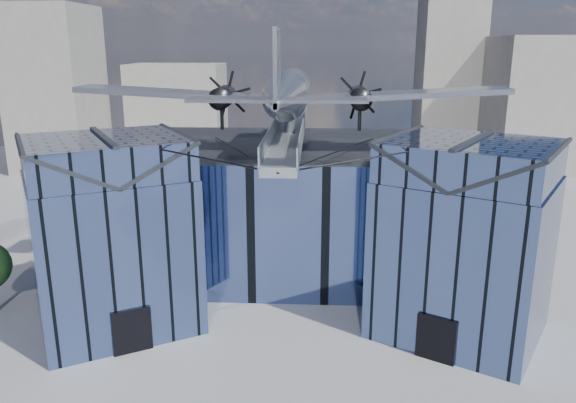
{
  "coord_description": "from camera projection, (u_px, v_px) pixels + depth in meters",
  "views": [
    {
      "loc": [
        1.81,
        -32.46,
        16.89
      ],
      "look_at": [
        0.0,
        2.0,
        7.2
      ],
      "focal_mm": 35.0,
      "sensor_mm": 36.0,
      "label": 1
    }
  ],
  "objects": [
    {
      "name": "bg_towers",
      "position": [
        315.0,
        93.0,
        81.63
      ],
      "size": [
        77.0,
        24.5,
        26.0
      ],
      "color": "gray",
      "rests_on": "ground"
    },
    {
      "name": "ground_plane",
      "position": [
        286.0,
        318.0,
        35.87
      ],
      "size": [
        120.0,
        120.0,
        0.0
      ],
      "primitive_type": "plane",
      "color": "gray"
    },
    {
      "name": "museum",
      "position": [
        291.0,
        209.0,
        39.97
      ],
      "size": [
        32.88,
        24.5,
        17.6
      ],
      "color": "#495E96",
      "rests_on": "ground"
    }
  ]
}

